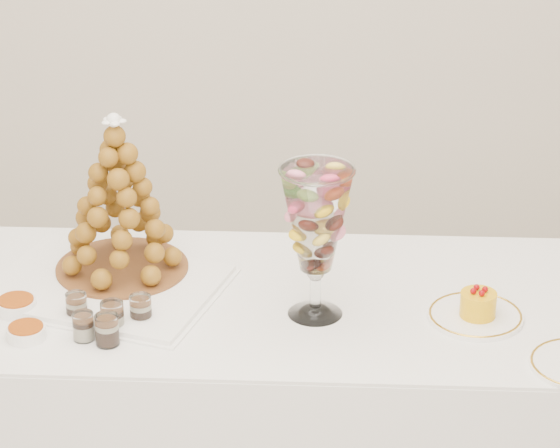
{
  "coord_description": "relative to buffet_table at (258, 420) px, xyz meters",
  "views": [
    {
      "loc": [
        0.18,
        -2.58,
        2.27
      ],
      "look_at": [
        0.13,
        0.22,
        0.92
      ],
      "focal_mm": 85.0,
      "sensor_mm": 36.0,
      "label": 1
    }
  ],
  "objects": [
    {
      "name": "cake_plate",
      "position": [
        0.52,
        -0.09,
        0.36
      ],
      "size": [
        0.23,
        0.23,
        0.01
      ],
      "primitive_type": "cylinder",
      "color": "white",
      "rests_on": "buffet_table"
    },
    {
      "name": "verrine_a",
      "position": [
        -0.42,
        -0.11,
        0.39
      ],
      "size": [
        0.06,
        0.06,
        0.07
      ],
      "primitive_type": "cylinder",
      "rotation": [
        0.0,
        0.0,
        -0.33
      ],
      "color": "white",
      "rests_on": "buffet_table"
    },
    {
      "name": "verrine_c",
      "position": [
        -0.27,
        -0.12,
        0.39
      ],
      "size": [
        0.07,
        0.07,
        0.07
      ],
      "primitive_type": "cylinder",
      "rotation": [
        0.0,
        0.0,
        0.33
      ],
      "color": "white",
      "rests_on": "buffet_table"
    },
    {
      "name": "lace_tray",
      "position": [
        -0.38,
        0.04,
        0.36
      ],
      "size": [
        0.64,
        0.55,
        0.02
      ],
      "primitive_type": "cube",
      "rotation": [
        0.0,
        0.0,
        -0.33
      ],
      "color": "white",
      "rests_on": "buffet_table"
    },
    {
      "name": "croquembouche",
      "position": [
        -0.34,
        0.12,
        0.57
      ],
      "size": [
        0.36,
        0.36,
        0.42
      ],
      "rotation": [
        0.0,
        0.0,
        0.35
      ],
      "color": "brown",
      "rests_on": "lace_tray"
    },
    {
      "name": "mousse_cake",
      "position": [
        0.52,
        -0.09,
        0.39
      ],
      "size": [
        0.09,
        0.09,
        0.08
      ],
      "color": "#F0AE0B",
      "rests_on": "cake_plate"
    },
    {
      "name": "ramekin_back",
      "position": [
        -0.57,
        -0.07,
        0.37
      ],
      "size": [
        0.1,
        0.1,
        0.03
      ],
      "primitive_type": "cylinder",
      "color": "white",
      "rests_on": "buffet_table"
    },
    {
      "name": "verrine_d",
      "position": [
        -0.39,
        -0.2,
        0.39
      ],
      "size": [
        0.06,
        0.06,
        0.07
      ],
      "primitive_type": "cylinder",
      "rotation": [
        0.0,
        0.0,
        -0.12
      ],
      "color": "white",
      "rests_on": "buffet_table"
    },
    {
      "name": "verrine_b",
      "position": [
        -0.33,
        -0.16,
        0.39
      ],
      "size": [
        0.06,
        0.06,
        0.07
      ],
      "primitive_type": "cylinder",
      "rotation": [
        0.0,
        0.0,
        0.15
      ],
      "color": "white",
      "rests_on": "buffet_table"
    },
    {
      "name": "macaron_vase",
      "position": [
        0.14,
        -0.07,
        0.59
      ],
      "size": [
        0.17,
        0.17,
        0.37
      ],
      "color": "white",
      "rests_on": "buffet_table"
    },
    {
      "name": "ramekin_front",
      "position": [
        -0.53,
        -0.2,
        0.37
      ],
      "size": [
        0.09,
        0.09,
        0.03
      ],
      "primitive_type": "cylinder",
      "color": "white",
      "rests_on": "buffet_table"
    },
    {
      "name": "buffet_table",
      "position": [
        0.0,
        0.0,
        0.0
      ],
      "size": [
        1.88,
        0.8,
        0.71
      ],
      "rotation": [
        0.0,
        0.0,
        -0.03
      ],
      "color": "white",
      "rests_on": "ground"
    },
    {
      "name": "verrine_e",
      "position": [
        -0.33,
        -0.22,
        0.39
      ],
      "size": [
        0.07,
        0.07,
        0.07
      ],
      "primitive_type": "cylinder",
      "rotation": [
        0.0,
        0.0,
        -0.29
      ],
      "color": "white",
      "rests_on": "buffet_table"
    }
  ]
}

